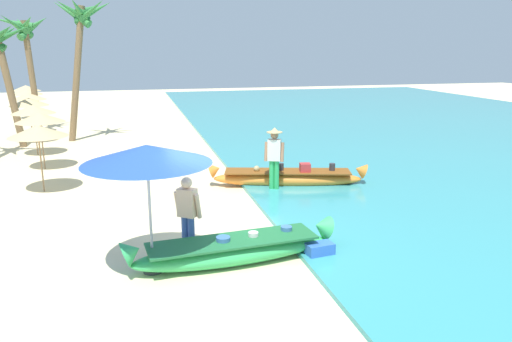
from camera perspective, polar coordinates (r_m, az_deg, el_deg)
ground_plane at (r=10.12m, az=-2.45°, el=-9.26°), size 80.00×80.00×0.00m
sea at (r=23.10m, az=26.73°, el=2.73°), size 24.00×56.00×0.10m
boat_green_foreground at (r=9.51m, az=-2.65°, el=-9.08°), size 4.19×1.17×0.78m
boat_orange_midground at (r=14.60m, az=3.68°, el=-0.76°), size 4.63×1.84×0.77m
person_vendor_hatted at (r=13.84m, az=2.13°, el=1.85°), size 0.58×0.45×1.85m
person_tourist_customer at (r=9.81m, az=-7.90°, el=-4.61°), size 0.55×0.49×1.58m
patio_umbrella_large at (r=8.76m, az=-12.48°, el=1.82°), size 2.28×2.28×2.38m
parasol_row_0 at (r=15.03m, az=-23.87°, el=4.24°), size 1.60×1.60×1.91m
parasol_row_1 at (r=17.91m, az=-23.69°, el=5.67°), size 1.60×1.60×1.91m
parasol_row_2 at (r=20.39m, az=-24.33°, el=6.50°), size 1.60×1.60×1.91m
parasol_row_3 at (r=23.29m, az=-24.73°, el=7.26°), size 1.60×1.60×1.91m
parasol_row_4 at (r=25.89m, az=-24.76°, el=7.82°), size 1.60×1.60×1.91m
parasol_row_5 at (r=28.79m, az=-24.94°, el=8.32°), size 1.60×1.60×1.91m
parasol_row_6 at (r=31.16m, az=-25.02°, el=8.65°), size 1.60×1.60×1.91m
palm_tree_tall_inland at (r=26.05m, az=-25.01°, el=13.80°), size 2.51×2.79×5.54m
palm_tree_far_behind at (r=22.82m, az=-19.56°, el=15.46°), size 2.59×2.59×6.03m
cooler_box at (r=9.82m, az=7.35°, el=-9.13°), size 0.57×0.38×0.32m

